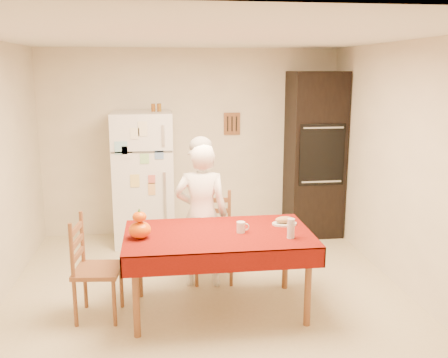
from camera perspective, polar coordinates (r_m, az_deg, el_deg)
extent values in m
plane|color=beige|center=(5.01, -1.68, -13.86)|extent=(4.50, 4.50, 0.00)
cube|color=beige|center=(6.81, -3.71, 4.18)|extent=(4.00, 0.02, 2.50)
cube|color=beige|center=(2.46, 3.68, -10.62)|extent=(4.00, 0.02, 2.50)
cube|color=beige|center=(5.19, 20.76, 0.85)|extent=(0.02, 4.50, 2.50)
cube|color=white|center=(4.51, -1.88, 16.00)|extent=(4.00, 4.50, 0.02)
cube|color=brown|center=(6.82, 0.91, 6.34)|extent=(0.22, 0.02, 0.30)
cube|color=white|center=(6.50, -9.16, 0.08)|extent=(0.75, 0.70, 1.70)
cube|color=silver|center=(6.03, -6.94, 4.99)|extent=(0.03, 0.03, 0.25)
cube|color=silver|center=(6.17, -6.76, -1.93)|extent=(0.03, 0.03, 0.60)
cube|color=black|center=(6.83, 10.29, 2.76)|extent=(0.70, 0.60, 2.20)
cube|color=black|center=(6.53, 11.14, 2.74)|extent=(0.59, 0.02, 0.80)
cylinder|color=brown|center=(4.33, -10.02, -13.22)|extent=(0.06, 0.06, 0.71)
cylinder|color=brown|center=(5.05, -9.68, -9.42)|extent=(0.06, 0.06, 0.71)
cylinder|color=brown|center=(4.51, 9.57, -12.16)|extent=(0.06, 0.06, 0.71)
cylinder|color=brown|center=(5.20, 7.03, -8.68)|extent=(0.06, 0.06, 0.71)
cube|color=brown|center=(4.58, -0.66, -6.54)|extent=(1.60, 0.90, 0.04)
cube|color=#500A04|center=(4.57, -0.66, -6.23)|extent=(1.70, 1.00, 0.01)
cylinder|color=brown|center=(5.25, -3.15, -10.02)|extent=(0.04, 0.04, 0.43)
cylinder|color=brown|center=(5.57, -3.15, -8.69)|extent=(0.04, 0.04, 0.43)
cylinder|color=brown|center=(5.26, 0.83, -9.95)|extent=(0.04, 0.04, 0.43)
cylinder|color=brown|center=(5.58, 0.60, -8.63)|extent=(0.04, 0.04, 0.43)
cube|color=brown|center=(5.33, -1.23, -6.96)|extent=(0.45, 0.43, 0.04)
cube|color=brown|center=(5.42, -1.30, -3.87)|extent=(0.36, 0.06, 0.50)
cylinder|color=brown|center=(4.60, -12.43, -13.70)|extent=(0.04, 0.04, 0.43)
cylinder|color=brown|center=(4.67, -16.64, -13.50)|extent=(0.04, 0.04, 0.43)
cylinder|color=brown|center=(4.92, -11.64, -11.88)|extent=(0.04, 0.04, 0.43)
cylinder|color=brown|center=(4.99, -15.57, -11.73)|extent=(0.04, 0.04, 0.43)
cube|color=brown|center=(4.70, -14.22, -10.08)|extent=(0.44, 0.46, 0.04)
cube|color=brown|center=(4.65, -16.44, -7.15)|extent=(0.07, 0.36, 0.50)
imported|color=white|center=(5.13, -2.59, -4.16)|extent=(0.59, 0.42, 1.51)
cylinder|color=silver|center=(4.56, 1.94, -5.52)|extent=(0.08, 0.08, 0.10)
ellipsoid|color=#EC3D05|center=(4.47, -9.59, -5.76)|extent=(0.20, 0.20, 0.15)
ellipsoid|color=red|center=(4.43, -9.64, -4.28)|extent=(0.12, 0.12, 0.09)
cylinder|color=silver|center=(4.45, 7.66, -5.61)|extent=(0.07, 0.07, 0.18)
cylinder|color=silver|center=(4.83, 6.92, -5.10)|extent=(0.24, 0.24, 0.02)
ellipsoid|color=tan|center=(4.82, 6.94, -4.64)|extent=(0.18, 0.10, 0.06)
cylinder|color=brown|center=(6.42, -8.09, 8.08)|extent=(0.05, 0.05, 0.10)
cylinder|color=brown|center=(6.42, -7.40, 8.10)|extent=(0.05, 0.05, 0.10)
cylinder|color=brown|center=(6.42, -7.43, 8.10)|extent=(0.05, 0.05, 0.10)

